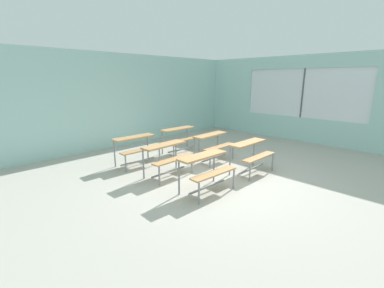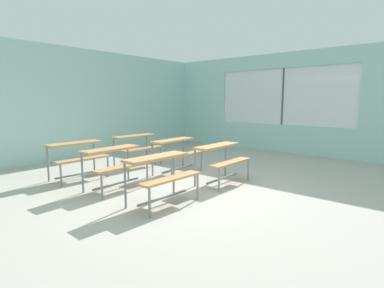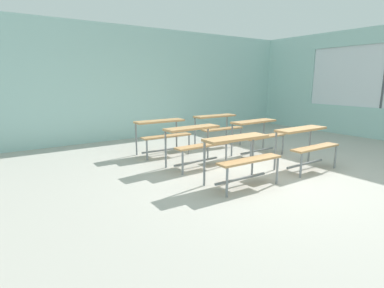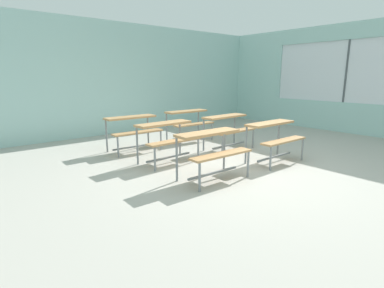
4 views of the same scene
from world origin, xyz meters
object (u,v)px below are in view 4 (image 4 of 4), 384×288
Objects in this scene: desk_bench_r1c1 at (228,124)px; desk_bench_r2c0 at (133,125)px; desk_bench_r0c0 at (212,144)px; desk_bench_r1c0 at (167,133)px; desk_bench_r0c1 at (275,132)px; desk_bench_r2c1 at (189,118)px.

desk_bench_r1c1 and desk_bench_r2c0 have the same top height.
desk_bench_r0c0 is at bearing -145.24° from desk_bench_r1c1.
desk_bench_r0c0 is 1.21m from desk_bench_r1c0.
desk_bench_r1c0 is (-1.55, 1.25, 0.00)m from desk_bench_r0c1.
desk_bench_r1c1 is at bearing -34.39° from desk_bench_r2c0.
desk_bench_r1c0 is at bearing 177.21° from desk_bench_r1c1.
desk_bench_r0c1 is at bearing -93.46° from desk_bench_r1c1.
desk_bench_r0c1 is at bearing -54.59° from desk_bench_r2c0.
desk_bench_r2c0 is at bearing 142.30° from desk_bench_r1c1.
desk_bench_r0c0 is 2.38m from desk_bench_r2c0.
desk_bench_r1c0 is at bearing 91.65° from desk_bench_r0c0.
desk_bench_r1c0 is 1.59m from desk_bench_r1c1.
desk_bench_r0c0 is 1.01× the size of desk_bench_r0c1.
desk_bench_r1c0 and desk_bench_r2c1 have the same top height.
desk_bench_r0c1 is 1.99m from desk_bench_r1c0.
desk_bench_r0c1 is 2.91m from desk_bench_r2c0.
desk_bench_r1c0 is 1.18m from desk_bench_r2c0.
desk_bench_r0c1 is (1.56, -0.05, 0.00)m from desk_bench_r0c0.
desk_bench_r1c1 is 2.05m from desk_bench_r2c0.
desk_bench_r1c1 is (1.60, 1.17, 0.00)m from desk_bench_r0c0.
desk_bench_r1c0 is at bearing -85.16° from desk_bench_r2c0.
desk_bench_r0c1 is 0.99× the size of desk_bench_r1c1.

